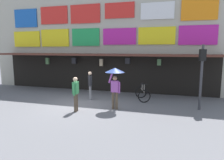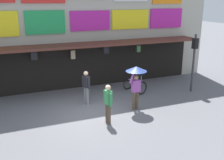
% 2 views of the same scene
% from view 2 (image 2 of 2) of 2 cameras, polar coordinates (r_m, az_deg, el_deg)
% --- Properties ---
extents(ground_plane, '(80.00, 80.00, 0.00)m').
position_cam_2_polar(ground_plane, '(11.85, -4.35, -7.60)').
color(ground_plane, slate).
extents(shopfront, '(18.00, 2.60, 8.00)m').
position_cam_2_polar(shopfront, '(15.21, -10.01, 13.21)').
color(shopfront, '#B2AD9E').
rests_on(shopfront, ground).
extents(traffic_light_far, '(0.33, 0.35, 3.20)m').
position_cam_2_polar(traffic_light_far, '(14.85, 17.45, 5.48)').
color(traffic_light_far, '#38383D').
rests_on(traffic_light_far, ground).
extents(bicycle_parked, '(1.04, 1.33, 1.05)m').
position_cam_2_polar(bicycle_parked, '(14.58, 5.02, -1.10)').
color(bicycle_parked, black).
rests_on(bicycle_parked, ground).
extents(pedestrian_in_blue, '(0.33, 0.50, 1.68)m').
position_cam_2_polar(pedestrian_in_blue, '(12.73, -5.65, -1.24)').
color(pedestrian_in_blue, gray).
rests_on(pedestrian_in_blue, ground).
extents(pedestrian_in_green, '(0.26, 0.53, 1.68)m').
position_cam_2_polar(pedestrian_in_green, '(10.69, -0.87, -4.84)').
color(pedestrian_in_green, brown).
rests_on(pedestrian_in_green, ground).
extents(pedestrian_with_umbrella, '(0.96, 0.96, 2.08)m').
position_cam_2_polar(pedestrian_with_umbrella, '(11.88, 5.27, 0.92)').
color(pedestrian_with_umbrella, brown).
rests_on(pedestrian_with_umbrella, ground).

